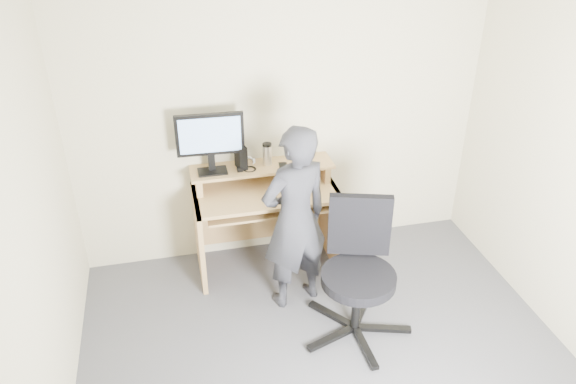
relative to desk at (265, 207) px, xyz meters
name	(u,v)px	position (x,y,z in m)	size (l,w,h in m)	color
back_wall	(281,119)	(0.20, 0.22, 0.70)	(3.50, 0.02, 2.50)	#BEB597
ceiling	(362,9)	(0.20, -1.53, 1.95)	(3.50, 3.50, 0.02)	white
desk	(265,207)	(0.00, 0.00, 0.00)	(1.20, 0.60, 0.91)	tan
monitor	(210,138)	(-0.42, 0.04, 0.67)	(0.54, 0.15, 0.51)	black
external_drive	(241,157)	(-0.17, 0.08, 0.46)	(0.07, 0.13, 0.20)	black
travel_mug	(267,155)	(0.05, 0.09, 0.45)	(0.08, 0.08, 0.17)	silver
smartphone	(283,166)	(0.17, 0.01, 0.37)	(0.07, 0.13, 0.01)	black
charger	(240,170)	(-0.20, 0.01, 0.38)	(0.04, 0.04, 0.04)	black
headphones	(246,162)	(-0.12, 0.16, 0.37)	(0.16, 0.16, 0.02)	silver
keyboard	(274,204)	(0.05, -0.17, 0.12)	(0.46, 0.18, 0.03)	black
mouse	(304,191)	(0.30, -0.18, 0.22)	(0.10, 0.06, 0.04)	black
office_chair	(358,266)	(0.50, -0.99, 0.02)	(0.82, 0.79, 1.03)	black
person	(295,219)	(0.13, -0.58, 0.22)	(0.56, 0.37, 1.53)	black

